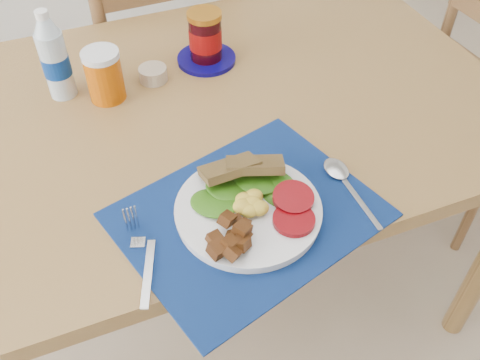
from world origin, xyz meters
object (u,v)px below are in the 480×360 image
Objects in this scene: water_bottle at (55,60)px; breakfast_plate at (246,209)px; juice_glass at (105,77)px; chair_far at (160,23)px; jam_on_saucer at (206,40)px.

breakfast_plate is at bearing -63.63° from water_bottle.
juice_glass is (0.09, -0.05, -0.04)m from water_bottle.
juice_glass reaches higher than breakfast_plate.
chair_far is 0.49m from jam_on_saucer.
breakfast_plate is 0.48m from juice_glass.
breakfast_plate is 1.26× the size of water_bottle.
chair_far is at bearing 90.85° from jam_on_saucer.
water_bottle is 0.35m from jam_on_saucer.
juice_glass is at bearing 114.79° from breakfast_plate.
jam_on_saucer reaches higher than breakfast_plate.
chair_far is 4.75× the size of breakfast_plate.
water_bottle is at bearing 122.04° from breakfast_plate.
water_bottle is at bearing -178.91° from jam_on_saucer.
breakfast_plate is 1.81× the size of jam_on_saucer.
juice_glass is (-0.16, 0.45, 0.03)m from breakfast_plate.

